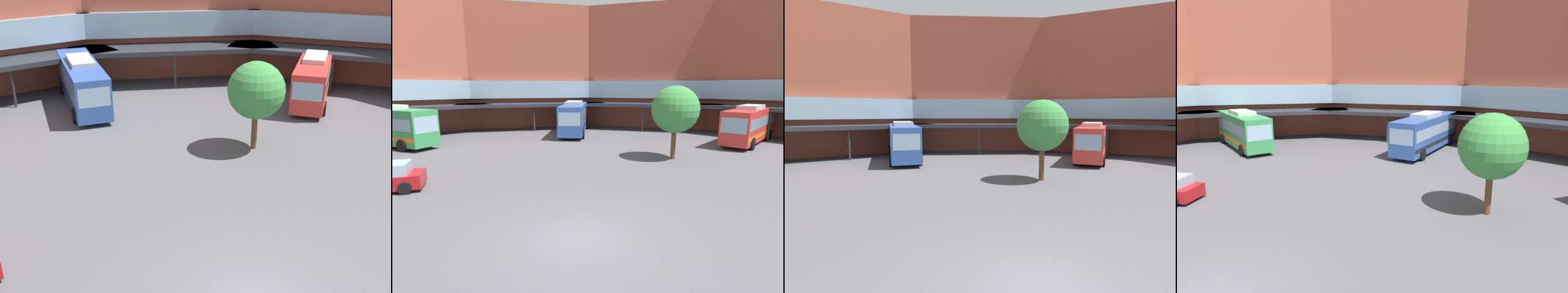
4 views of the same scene
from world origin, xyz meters
TOP-DOWN VIEW (x-y plane):
  - ground_plane at (0.00, 0.00)m, footprint 118.62×118.62m
  - station_building at (0.00, 23.19)m, footprint 76.61×38.30m
  - bus_0 at (-1.65, 25.24)m, footprint 3.06×11.20m
  - bus_2 at (16.16, 19.46)m, footprint 8.85×9.82m
  - plaza_tree at (6.79, 12.47)m, footprint 3.57×3.57m

SIDE VIEW (x-z plane):
  - ground_plane at x=0.00m, z-range 0.00..0.00m
  - bus_2 at x=16.16m, z-range 0.02..3.78m
  - bus_0 at x=-1.65m, z-range 0.02..3.86m
  - plaza_tree at x=6.79m, z-range 1.01..6.65m
  - station_building at x=0.00m, z-range -0.40..15.71m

